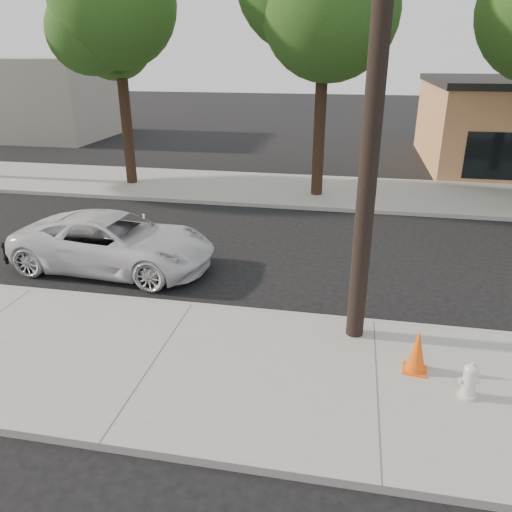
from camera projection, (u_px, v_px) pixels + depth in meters
name	position (u px, v px, depth m)	size (l,w,h in m)	color
ground	(217.00, 272.00, 13.18)	(120.00, 120.00, 0.00)	black
near_sidewalk	(156.00, 362.00, 9.25)	(90.00, 4.40, 0.15)	gray
far_sidewalk	(270.00, 189.00, 20.87)	(90.00, 5.00, 0.15)	gray
curb_near	(192.00, 307.00, 11.25)	(90.00, 0.12, 0.16)	#9E9B93
building_far	(8.00, 97.00, 33.90)	(14.00, 8.00, 5.00)	gray
utility_pole	(375.00, 97.00, 8.31)	(1.40, 0.34, 9.00)	black
tree_b	(121.00, 30.00, 19.18)	(4.34, 4.20, 8.45)	black
tree_c	(331.00, 4.00, 17.09)	(4.96, 4.80, 9.55)	black
police_cruiser	(115.00, 242.00, 13.17)	(2.44, 5.30, 1.47)	silver
fire_hydrant	(469.00, 381.00, 8.10)	(0.32, 0.29, 0.61)	silver
traffic_cone	(417.00, 352.00, 8.74)	(0.47, 0.47, 0.80)	#F6550C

